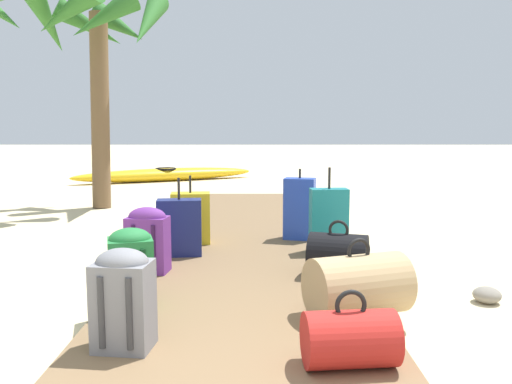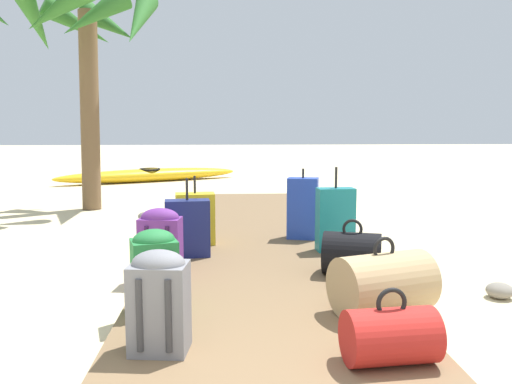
{
  "view_description": "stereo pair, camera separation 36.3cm",
  "coord_description": "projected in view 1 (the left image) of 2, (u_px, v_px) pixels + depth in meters",
  "views": [
    {
      "loc": [
        0.11,
        -1.69,
        1.3
      ],
      "look_at": [
        0.1,
        4.22,
        0.55
      ],
      "focal_mm": 37.13,
      "sensor_mm": 36.0,
      "label": 1
    },
    {
      "loc": [
        -0.25,
        -1.68,
        1.3
      ],
      "look_at": [
        0.1,
        4.22,
        0.55
      ],
      "focal_mm": 37.13,
      "sensor_mm": 36.0,
      "label": 2
    }
  ],
  "objects": [
    {
      "name": "duffel_bag_black",
      "position": [
        340.0,
        255.0,
        4.27
      ],
      "size": [
        0.55,
        0.47,
        0.46
      ],
      "color": "black",
      "rests_on": "boardwalk"
    },
    {
      "name": "boardwalk",
      "position": [
        247.0,
        244.0,
        5.64
      ],
      "size": [
        1.88,
        7.67,
        0.08
      ],
      "primitive_type": "cube",
      "color": "brown",
      "rests_on": "ground"
    },
    {
      "name": "duffel_bag_red",
      "position": [
        352.0,
        339.0,
        2.67
      ],
      "size": [
        0.49,
        0.34,
        0.4
      ],
      "color": "red",
      "rests_on": "boardwalk"
    },
    {
      "name": "suitcase_blue",
      "position": [
        301.0,
        209.0,
        5.67
      ],
      "size": [
        0.36,
        0.27,
        0.76
      ],
      "color": "#2847B7",
      "rests_on": "boardwalk"
    },
    {
      "name": "backpack_green",
      "position": [
        133.0,
        267.0,
        3.51
      ],
      "size": [
        0.34,
        0.32,
        0.55
      ],
      "color": "#237538",
      "rests_on": "boardwalk"
    },
    {
      "name": "ground_plane",
      "position": [
        245.0,
        267.0,
        4.88
      ],
      "size": [
        60.0,
        60.0,
        0.0
      ],
      "primitive_type": "plane",
      "color": "beige"
    },
    {
      "name": "duffel_bag_tan",
      "position": [
        360.0,
        285.0,
        3.39
      ],
      "size": [
        0.72,
        0.58,
        0.51
      ],
      "color": "tan",
      "rests_on": "boardwalk"
    },
    {
      "name": "suitcase_teal",
      "position": [
        330.0,
        220.0,
        5.09
      ],
      "size": [
        0.37,
        0.21,
        0.82
      ],
      "color": "#197A7F",
      "rests_on": "boardwalk"
    },
    {
      "name": "kayak",
      "position": [
        168.0,
        175.0,
        12.33
      ],
      "size": [
        4.11,
        2.35,
        0.31
      ],
      "color": "gold",
      "rests_on": "ground"
    },
    {
      "name": "suitcase_yellow",
      "position": [
        193.0,
        218.0,
        5.47
      ],
      "size": [
        0.42,
        0.26,
        0.71
      ],
      "color": "gold",
      "rests_on": "boardwalk"
    },
    {
      "name": "backpack_grey",
      "position": [
        125.0,
        296.0,
        2.88
      ],
      "size": [
        0.33,
        0.28,
        0.56
      ],
      "color": "slate",
      "rests_on": "boardwalk"
    },
    {
      "name": "backpack_purple",
      "position": [
        149.0,
        238.0,
        4.39
      ],
      "size": [
        0.36,
        0.27,
        0.55
      ],
      "color": "#6B2D84",
      "rests_on": "boardwalk"
    },
    {
      "name": "suitcase_navy",
      "position": [
        181.0,
        227.0,
        4.96
      ],
      "size": [
        0.43,
        0.24,
        0.73
      ],
      "color": "navy",
      "rests_on": "boardwalk"
    },
    {
      "name": "palm_tree_far_left",
      "position": [
        99.0,
        39.0,
        8.1
      ],
      "size": [
        1.97,
        1.89,
        3.44
      ],
      "color": "brown",
      "rests_on": "ground"
    },
    {
      "name": "rock_left_near",
      "position": [
        151.0,
        215.0,
        7.33
      ],
      "size": [
        0.16,
        0.18,
        0.11
      ],
      "primitive_type": "ellipsoid",
      "rotation": [
        0.0,
        0.0,
        1.54
      ],
      "color": "slate",
      "rests_on": "ground"
    },
    {
      "name": "rock_right_mid",
      "position": [
        489.0,
        295.0,
        3.88
      ],
      "size": [
        0.24,
        0.24,
        0.12
      ],
      "primitive_type": "ellipsoid",
      "rotation": [
        0.0,
        0.0,
        2.93
      ],
      "color": "gray",
      "rests_on": "ground"
    }
  ]
}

